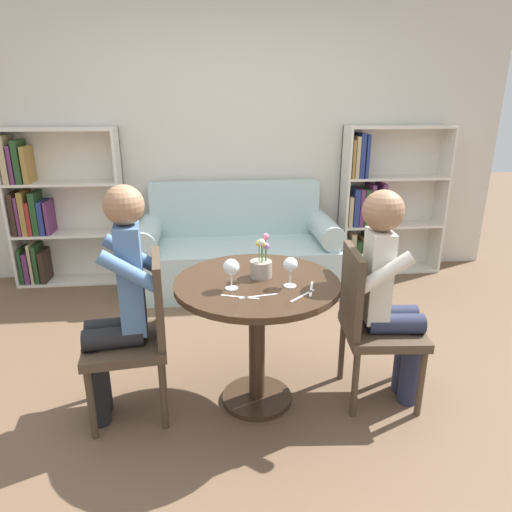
{
  "coord_description": "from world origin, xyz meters",
  "views": [
    {
      "loc": [
        -0.23,
        -2.22,
        1.65
      ],
      "look_at": [
        0.0,
        0.05,
        0.87
      ],
      "focal_mm": 32.0,
      "sensor_mm": 36.0,
      "label": 1
    }
  ],
  "objects": [
    {
      "name": "wine_glass_left",
      "position": [
        -0.14,
        -0.09,
        0.86
      ],
      "size": [
        0.08,
        0.08,
        0.16
      ],
      "color": "white",
      "rests_on": "round_table"
    },
    {
      "name": "wine_glass_right",
      "position": [
        0.16,
        -0.09,
        0.86
      ],
      "size": [
        0.07,
        0.07,
        0.16
      ],
      "color": "white",
      "rests_on": "round_table"
    },
    {
      "name": "person_right",
      "position": [
        0.72,
        -0.03,
        0.67
      ],
      "size": [
        0.44,
        0.36,
        1.22
      ],
      "rotation": [
        0.0,
        0.0,
        1.49
      ],
      "color": "#282D47",
      "rests_on": "ground_plane"
    },
    {
      "name": "round_table",
      "position": [
        0.0,
        0.0,
        0.58
      ],
      "size": [
        0.88,
        0.88,
        0.75
      ],
      "color": "#382619",
      "rests_on": "ground_plane"
    },
    {
      "name": "knife_right_setting",
      "position": [
        -0.01,
        -0.2,
        0.75
      ],
      "size": [
        0.19,
        0.05,
        0.0
      ],
      "color": "silver",
      "rests_on": "round_table"
    },
    {
      "name": "bookshelf_left",
      "position": [
        -1.67,
        2.02,
        0.69
      ],
      "size": [
        1.0,
        0.28,
        1.42
      ],
      "color": "silver",
      "rests_on": "ground_plane"
    },
    {
      "name": "fork_right_setting",
      "position": [
        0.2,
        -0.22,
        0.75
      ],
      "size": [
        0.15,
        0.14,
        0.0
      ],
      "color": "silver",
      "rests_on": "round_table"
    },
    {
      "name": "ground_plane",
      "position": [
        0.0,
        0.0,
        0.0
      ],
      "size": [
        16.0,
        16.0,
        0.0
      ],
      "primitive_type": "plane",
      "color": "brown"
    },
    {
      "name": "bookshelf_right",
      "position": [
        1.4,
        2.02,
        0.68
      ],
      "size": [
        1.0,
        0.28,
        1.42
      ],
      "color": "silver",
      "rests_on": "ground_plane"
    },
    {
      "name": "chair_right",
      "position": [
        0.63,
        -0.02,
        0.49
      ],
      "size": [
        0.45,
        0.45,
        0.9
      ],
      "rotation": [
        0.0,
        0.0,
        1.49
      ],
      "color": "#473828",
      "rests_on": "ground_plane"
    },
    {
      "name": "fork_left_setting",
      "position": [
        -0.1,
        -0.2,
        0.75
      ],
      "size": [
        0.18,
        0.07,
        0.0
      ],
      "color": "silver",
      "rests_on": "round_table"
    },
    {
      "name": "person_left",
      "position": [
        -0.72,
        -0.04,
        0.67
      ],
      "size": [
        0.44,
        0.37,
        1.27
      ],
      "rotation": [
        0.0,
        0.0,
        -1.45
      ],
      "color": "black",
      "rests_on": "ground_plane"
    },
    {
      "name": "flower_vase",
      "position": [
        0.03,
        0.05,
        0.81
      ],
      "size": [
        0.12,
        0.12,
        0.24
      ],
      "color": "#9E9384",
      "rests_on": "round_table"
    },
    {
      "name": "back_wall",
      "position": [
        0.0,
        2.17,
        1.35
      ],
      "size": [
        5.2,
        0.05,
        2.7
      ],
      "color": "beige",
      "rests_on": "ground_plane"
    },
    {
      "name": "couch",
      "position": [
        0.0,
        1.75,
        0.31
      ],
      "size": [
        1.8,
        0.8,
        0.92
      ],
      "color": "#A8C1C1",
      "rests_on": "ground_plane"
    },
    {
      "name": "chair_left",
      "position": [
        -0.63,
        -0.02,
        0.49
      ],
      "size": [
        0.47,
        0.47,
        0.9
      ],
      "rotation": [
        0.0,
        0.0,
        -1.45
      ],
      "color": "#473828",
      "rests_on": "ground_plane"
    },
    {
      "name": "knife_left_setting",
      "position": [
        0.26,
        -0.14,
        0.75
      ],
      "size": [
        0.06,
        0.19,
        0.0
      ],
      "color": "silver",
      "rests_on": "round_table"
    }
  ]
}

